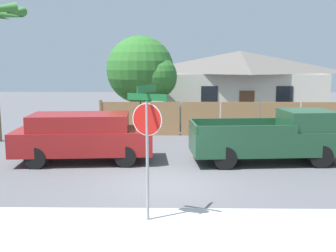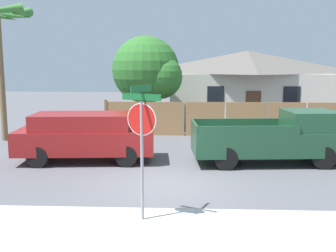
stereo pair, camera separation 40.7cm
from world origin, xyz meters
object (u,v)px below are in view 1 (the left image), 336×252
house (240,84)px  stop_sign (147,130)px  orange_pickup (273,137)px  oak_tree (143,71)px  red_suv (83,136)px

house → stop_sign: 18.38m
orange_pickup → stop_sign: bearing=-132.3°
oak_tree → stop_sign: 12.80m
house → stop_sign: size_ratio=3.48×
house → red_suv: (-7.70, -12.25, -1.33)m
red_suv → stop_sign: stop_sign is taller
oak_tree → red_suv: bearing=-102.9°
oak_tree → red_suv: oak_tree is taller
oak_tree → red_suv: (-1.67, -7.27, -2.21)m
oak_tree → red_suv: size_ratio=1.00×
house → orange_pickup: house is taller
house → stop_sign: bearing=-105.7°
red_suv → stop_sign: size_ratio=1.65×
orange_pickup → house: bearing=81.7°
red_suv → oak_tree: bearing=72.4°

